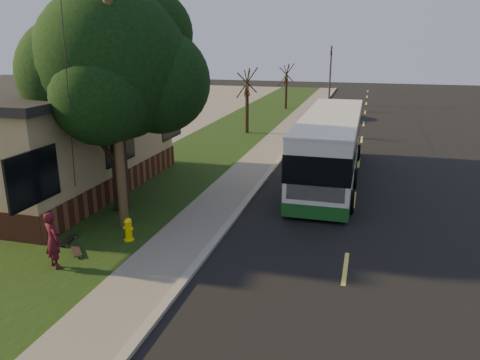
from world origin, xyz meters
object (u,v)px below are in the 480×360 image
Objects in this scene: bare_tree_near at (247,101)px; bare_tree_far at (286,87)px; traffic_signal at (330,72)px; skateboard_spare at (76,250)px; skateboarder at (53,240)px; dumpster at (13,176)px; utility_pole at (114,88)px; transit_bus at (330,146)px; leafy_tree at (115,67)px; distant_car at (332,109)px; fire_hydrant at (128,229)px; skateboard_main at (68,240)px.

bare_tree_near is 12.01m from bare_tree_far.
traffic_signal reaches higher than bare_tree_near.
skateboard_spare is at bearing -90.52° from bare_tree_near.
traffic_signal is 36.46m from skateboarder.
bare_tree_far is 31.26m from skateboard_spare.
dumpster is at bearing -107.97° from traffic_signal.
dumpster is (-10.00, -30.82, -2.45)m from traffic_signal.
bare_tree_far is at bearing -131.19° from traffic_signal.
utility_pole reaches higher than traffic_signal.
skateboarder is at bearing -90.50° from bare_tree_near.
skateboarder is (-6.44, -10.65, -0.71)m from transit_bus.
bare_tree_near is 19.31m from skateboard_spare.
dumpster is at bearing 160.59° from utility_pole.
leafy_tree is at bearing -92.45° from bare_tree_far.
traffic_signal is 3.43× the size of skateboarder.
distant_car is at bearing 56.93° from bare_tree_near.
dumpster is at bearing 143.08° from skateboard_spare.
bare_tree_far reaches higher than distant_car.
utility_pole is 1.16× the size of leafy_tree.
bare_tree_near is 16.52m from traffic_signal.
skateboarder is at bearing -116.54° from fire_hydrant.
dumpster is (-6.19, 2.18, -3.92)m from utility_pole.
leafy_tree is 1.81× the size of bare_tree_near.
skateboarder is at bearing -66.17° from skateboard_main.
skateboard_main is at bearing -97.98° from traffic_signal.
transit_bus is 11.65m from skateboard_main.
transit_bus reaches higher than skateboard_main.
dumpster reaches higher than fire_hydrant.
transit_bus is (6.07, 7.50, -3.05)m from utility_pole.
distant_car is (11.00, 22.50, 0.05)m from dumpster.
utility_pole is 4.89m from skateboard_main.
utility_pole reaches higher than dumpster.
leafy_tree reaches higher than skateboarder.
bare_tree_near is 5.10× the size of skateboard_spare.
skateboarder is (-0.67, -32.15, -1.13)m from bare_tree_far.
skateboarder reaches higher than skateboard_main.
skateboard_spare is at bearing -40.83° from skateboard_main.
skateboarder is at bearing -42.44° from dumpster.
dumpster is at bearing 174.34° from leafy_tree.
bare_tree_near is 9.27m from distant_car.
skateboard_main is at bearing -123.09° from utility_pole.
distant_car is (-1.27, 17.18, -0.82)m from transit_bus.
traffic_signal is (4.67, 31.35, -2.00)m from leafy_tree.
utility_pole is 17.19m from bare_tree_near.
traffic_signal is 3.60× the size of dumpster.
skateboarder reaches higher than skateboard_spare.
traffic_signal reaches higher than skateboarder.
utility_pole is 5.95× the size of dumpster.
bare_tree_near reaches higher than skateboard_spare.
distant_car is at bearing 78.98° from utility_pole.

